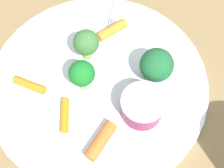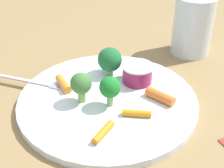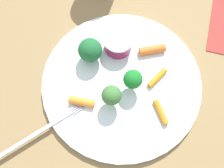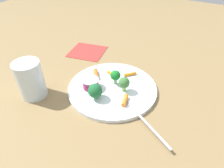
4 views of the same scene
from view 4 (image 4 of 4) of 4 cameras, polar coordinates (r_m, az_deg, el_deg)
The scene contains 13 objects.
ground_plane at distance 0.64m, azimuth 0.14°, elevation -1.64°, with size 2.40×2.40×0.00m, color olive.
plate at distance 0.64m, azimuth 0.14°, elevation -1.23°, with size 0.29×0.29×0.01m, color white.
sauce_cup at distance 0.62m, azimuth -6.32°, elevation 0.19°, with size 0.05×0.05×0.03m.
broccoli_floret_0 at distance 0.60m, azimuth 3.68°, elevation 0.39°, with size 0.03×0.03×0.05m.
broccoli_floret_1 at distance 0.63m, azimuth 1.09°, elevation 2.45°, with size 0.03×0.03×0.05m.
broccoli_floret_2 at distance 0.57m, azimuth -5.01°, elevation -2.02°, with size 0.04×0.04×0.05m.
carrot_stick_0 at distance 0.68m, azimuth -4.79°, elevation 2.96°, with size 0.02×0.02×0.05m, color orange.
carrot_stick_1 at distance 0.68m, azimuth 5.34°, elevation 2.91°, with size 0.01×0.01×0.04m, color orange.
carrot_stick_2 at distance 0.68m, azimuth -0.04°, elevation 2.96°, with size 0.01×0.01×0.04m, color orange.
carrot_stick_3 at distance 0.57m, azimuth 3.83°, elevation -4.82°, with size 0.01×0.01×0.04m, color orange.
fork at distance 0.53m, azimuth 9.58°, elevation -10.74°, with size 0.17×0.11×0.00m.
drinking_glass at distance 0.63m, azimuth -22.96°, elevation 1.21°, with size 0.08×0.08×0.12m, color silver.
napkin at distance 0.86m, azimuth -7.31°, elevation 9.54°, with size 0.14×0.14×0.00m, color #B53430.
Camera 4 is at (-0.23, 0.43, 0.41)m, focal length 30.92 mm.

